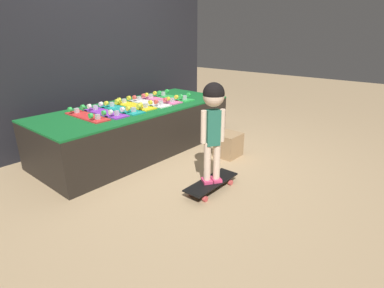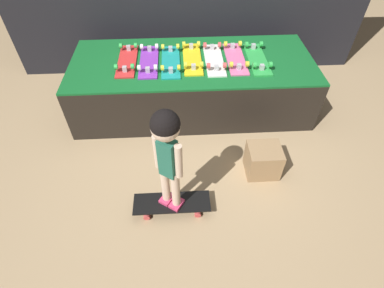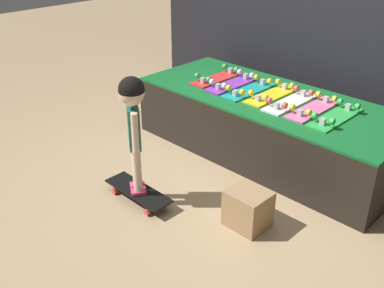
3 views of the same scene
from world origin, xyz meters
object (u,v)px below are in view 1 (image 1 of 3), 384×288
at_px(skateboard_pink_on_rack, 161,99).
at_px(skateboard_on_floor, 211,183).
at_px(skateboard_purple_on_rack, 106,112).
at_px(skateboard_green_on_rack, 174,97).
at_px(skateboard_teal_on_rack, 123,109).
at_px(child, 213,115).
at_px(skateboard_red_on_rack, 87,115).
at_px(skateboard_yellow_on_rack, 135,105).
at_px(skateboard_white_on_rack, 150,102).
at_px(storage_box, 228,145).

bearing_deg(skateboard_pink_on_rack, skateboard_on_floor, -116.60).
distance_m(skateboard_purple_on_rack, skateboard_on_floor, 1.45).
bearing_deg(skateboard_on_floor, skateboard_purple_on_rack, 98.12).
bearing_deg(skateboard_green_on_rack, skateboard_teal_on_rack, -179.74).
bearing_deg(skateboard_on_floor, skateboard_teal_on_rack, 88.89).
height_order(skateboard_purple_on_rack, child, child).
bearing_deg(skateboard_purple_on_rack, skateboard_red_on_rack, 172.74).
xyz_separation_m(skateboard_red_on_rack, skateboard_yellow_on_rack, (0.65, 0.00, 0.00)).
height_order(skateboard_white_on_rack, skateboard_on_floor, skateboard_white_on_rack).
bearing_deg(skateboard_green_on_rack, skateboard_yellow_on_rack, 176.41).
height_order(skateboard_white_on_rack, skateboard_pink_on_rack, same).
xyz_separation_m(skateboard_red_on_rack, skateboard_purple_on_rack, (0.22, -0.03, 0.00)).
xyz_separation_m(skateboard_white_on_rack, skateboard_green_on_rack, (0.43, -0.01, 0.00)).
distance_m(skateboard_white_on_rack, skateboard_green_on_rack, 0.43).
xyz_separation_m(skateboard_white_on_rack, skateboard_pink_on_rack, (0.22, 0.01, 0.00)).
xyz_separation_m(skateboard_green_on_rack, storage_box, (-0.08, -0.98, -0.44)).
relative_size(skateboard_purple_on_rack, child, 0.66).
relative_size(skateboard_teal_on_rack, skateboard_white_on_rack, 1.00).
xyz_separation_m(skateboard_red_on_rack, skateboard_green_on_rack, (1.30, -0.04, 0.00)).
bearing_deg(skateboard_red_on_rack, skateboard_white_on_rack, -1.98).
relative_size(skateboard_teal_on_rack, skateboard_yellow_on_rack, 1.00).
bearing_deg(skateboard_white_on_rack, skateboard_purple_on_rack, 179.79).
height_order(skateboard_red_on_rack, skateboard_yellow_on_rack, same).
distance_m(skateboard_red_on_rack, skateboard_white_on_rack, 0.87).
xyz_separation_m(skateboard_teal_on_rack, child, (-0.03, -1.33, 0.16)).
xyz_separation_m(skateboard_purple_on_rack, skateboard_teal_on_rack, (0.22, -0.02, 0.00)).
relative_size(child, storage_box, 3.25).
height_order(skateboard_teal_on_rack, skateboard_yellow_on_rack, same).
bearing_deg(storage_box, skateboard_red_on_rack, 140.17).
bearing_deg(skateboard_red_on_rack, child, -73.39).
height_order(skateboard_pink_on_rack, skateboard_on_floor, skateboard_pink_on_rack).
height_order(skateboard_red_on_rack, storage_box, skateboard_red_on_rack).
bearing_deg(storage_box, skateboard_white_on_rack, 109.54).
bearing_deg(child, skateboard_on_floor, 33.79).
height_order(skateboard_pink_on_rack, child, child).
xyz_separation_m(skateboard_yellow_on_rack, child, (-0.24, -1.37, 0.16)).
relative_size(skateboard_red_on_rack, skateboard_on_floor, 1.00).
height_order(skateboard_purple_on_rack, storage_box, skateboard_purple_on_rack).
bearing_deg(skateboard_red_on_rack, skateboard_yellow_on_rack, 0.12).
xyz_separation_m(skateboard_purple_on_rack, skateboard_on_floor, (0.19, -1.34, -0.51)).
xyz_separation_m(skateboard_on_floor, storage_box, (0.81, 0.35, 0.07)).
bearing_deg(skateboard_pink_on_rack, skateboard_purple_on_rack, -179.37).
bearing_deg(skateboard_teal_on_rack, skateboard_purple_on_rack, 175.87).
distance_m(skateboard_purple_on_rack, skateboard_yellow_on_rack, 0.44).
xyz_separation_m(skateboard_red_on_rack, storage_box, (1.22, -1.02, -0.44)).
distance_m(skateboard_red_on_rack, skateboard_green_on_rack, 1.30).
height_order(skateboard_purple_on_rack, skateboard_green_on_rack, same).
bearing_deg(skateboard_on_floor, child, 180.00).
height_order(skateboard_red_on_rack, skateboard_teal_on_rack, same).
height_order(skateboard_purple_on_rack, skateboard_yellow_on_rack, same).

